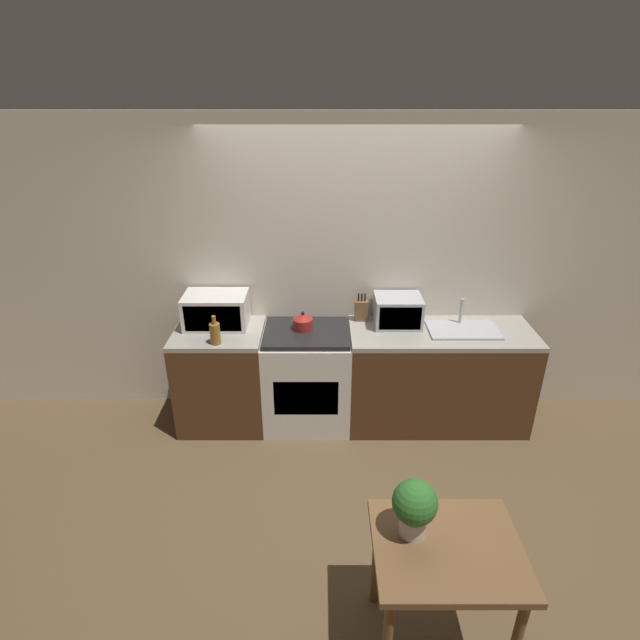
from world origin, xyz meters
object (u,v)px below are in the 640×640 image
(stove_range, at_px, (306,377))
(dining_table, at_px, (445,563))
(toaster_oven, at_px, (397,311))
(bottle, at_px, (215,333))
(microwave, at_px, (216,310))
(kettle, at_px, (302,322))

(stove_range, relative_size, dining_table, 1.22)
(toaster_oven, distance_m, dining_table, 2.18)
(bottle, relative_size, dining_table, 0.33)
(dining_table, bearing_deg, microwave, 125.49)
(stove_range, height_order, toaster_oven, toaster_oven)
(bottle, xyz_separation_m, toaster_oven, (1.49, 0.35, 0.03))
(stove_range, relative_size, bottle, 3.72)
(toaster_oven, relative_size, dining_table, 0.54)
(kettle, bearing_deg, microwave, 174.49)
(toaster_oven, xyz_separation_m, dining_table, (-0.03, -2.13, -0.42))
(bottle, bearing_deg, kettle, 20.80)
(microwave, distance_m, dining_table, 2.64)
(kettle, relative_size, toaster_oven, 0.42)
(kettle, xyz_separation_m, toaster_oven, (0.81, 0.09, 0.06))
(stove_range, xyz_separation_m, kettle, (-0.03, 0.04, 0.52))
(stove_range, bearing_deg, microwave, 171.69)
(stove_range, distance_m, kettle, 0.52)
(stove_range, relative_size, microwave, 1.70)
(stove_range, xyz_separation_m, dining_table, (0.74, -2.01, 0.16))
(microwave, bearing_deg, stove_range, -8.31)
(stove_range, height_order, kettle, kettle)
(microwave, bearing_deg, toaster_oven, 0.65)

